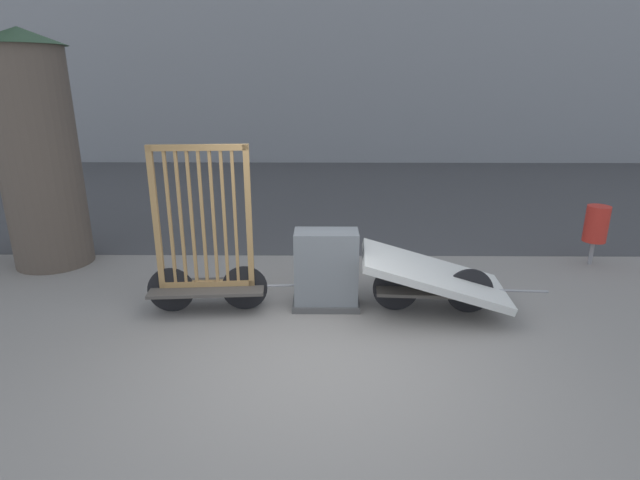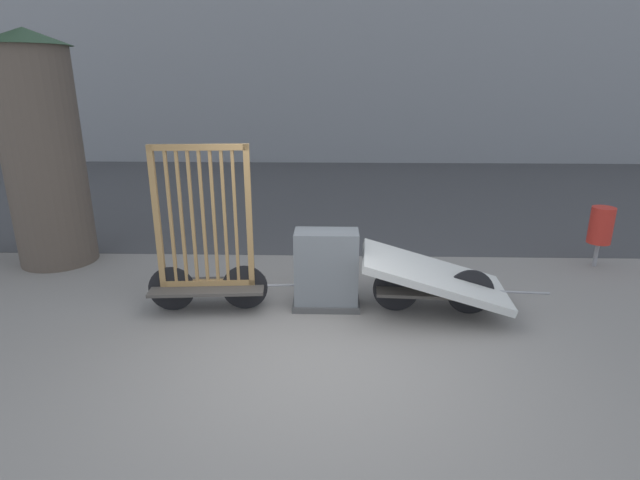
% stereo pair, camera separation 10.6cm
% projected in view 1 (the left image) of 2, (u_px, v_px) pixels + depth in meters
% --- Properties ---
extents(ground_plane, '(60.00, 60.00, 0.00)m').
position_uv_depth(ground_plane, '(319.00, 357.00, 5.25)').
color(ground_plane, gray).
extents(road_strip, '(56.00, 9.60, 0.01)m').
position_uv_depth(road_strip, '(323.00, 192.00, 12.82)').
color(road_strip, '#424244').
rests_on(road_strip, ground_plane).
extents(bike_cart_with_bedframe, '(2.14, 0.66, 2.08)m').
position_uv_depth(bike_cart_with_bedframe, '(206.00, 256.00, 6.10)').
color(bike_cart_with_bedframe, '#4C4742').
rests_on(bike_cart_with_bedframe, ground_plane).
extents(bike_cart_with_mattress, '(2.31, 1.17, 0.78)m').
position_uv_depth(bike_cart_with_mattress, '(434.00, 278.00, 6.16)').
color(bike_cart_with_mattress, '#4C4742').
rests_on(bike_cart_with_mattress, ground_plane).
extents(utility_cabinet, '(0.85, 0.46, 1.01)m').
position_uv_depth(utility_cabinet, '(326.00, 273.00, 6.28)').
color(utility_cabinet, '#4C4C4C').
rests_on(utility_cabinet, ground_plane).
extents(trash_bin, '(0.34, 0.34, 0.94)m').
position_uv_depth(trash_bin, '(596.00, 224.00, 7.68)').
color(trash_bin, gray).
rests_on(trash_bin, ground_plane).
extents(advertising_column, '(1.27, 1.27, 3.48)m').
position_uv_depth(advertising_column, '(38.00, 151.00, 7.41)').
color(advertising_column, brown).
rests_on(advertising_column, ground_plane).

